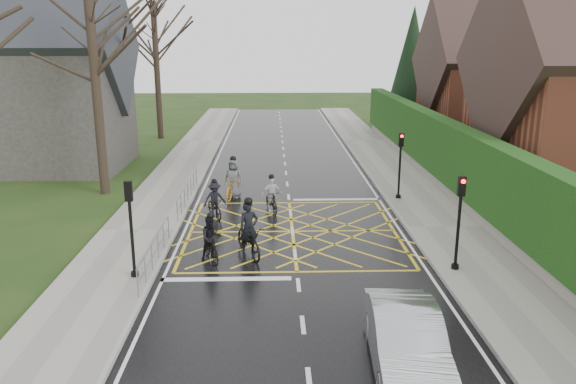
{
  "coord_description": "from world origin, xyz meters",
  "views": [
    {
      "loc": [
        -0.78,
        -20.87,
        7.29
      ],
      "look_at": [
        -0.14,
        1.16,
        1.3
      ],
      "focal_mm": 35.0,
      "sensor_mm": 36.0,
      "label": 1
    }
  ],
  "objects_px": {
    "cyclist_mid": "(215,203)",
    "car": "(407,342)",
    "cyclist_rear": "(249,237)",
    "cyclist_front": "(271,198)",
    "cyclist_back": "(211,242)",
    "cyclist_lead": "(234,184)"
  },
  "relations": [
    {
      "from": "cyclist_back",
      "to": "cyclist_lead",
      "type": "xyz_separation_m",
      "value": [
        0.26,
        7.8,
        0.07
      ]
    },
    {
      "from": "cyclist_rear",
      "to": "cyclist_back",
      "type": "relative_size",
      "value": 1.31
    },
    {
      "from": "cyclist_lead",
      "to": "cyclist_mid",
      "type": "bearing_deg",
      "value": -89.09
    },
    {
      "from": "cyclist_mid",
      "to": "cyclist_lead",
      "type": "bearing_deg",
      "value": 54.89
    },
    {
      "from": "cyclist_back",
      "to": "cyclist_lead",
      "type": "relative_size",
      "value": 0.79
    },
    {
      "from": "cyclist_mid",
      "to": "car",
      "type": "height_order",
      "value": "cyclist_mid"
    },
    {
      "from": "cyclist_back",
      "to": "cyclist_lead",
      "type": "distance_m",
      "value": 7.8
    },
    {
      "from": "cyclist_back",
      "to": "cyclist_lead",
      "type": "bearing_deg",
      "value": 66.54
    },
    {
      "from": "cyclist_rear",
      "to": "cyclist_mid",
      "type": "bearing_deg",
      "value": 87.67
    },
    {
      "from": "cyclist_mid",
      "to": "cyclist_front",
      "type": "relative_size",
      "value": 1.03
    },
    {
      "from": "cyclist_rear",
      "to": "cyclist_front",
      "type": "relative_size",
      "value": 1.3
    },
    {
      "from": "cyclist_back",
      "to": "car",
      "type": "distance_m",
      "value": 8.51
    },
    {
      "from": "cyclist_rear",
      "to": "cyclist_back",
      "type": "xyz_separation_m",
      "value": [
        -1.27,
        -0.42,
        -0.04
      ]
    },
    {
      "from": "cyclist_back",
      "to": "cyclist_rear",
      "type": "bearing_deg",
      "value": -3.32
    },
    {
      "from": "cyclist_rear",
      "to": "cyclist_mid",
      "type": "relative_size",
      "value": 1.27
    },
    {
      "from": "cyclist_mid",
      "to": "car",
      "type": "bearing_deg",
      "value": -88.24
    },
    {
      "from": "cyclist_back",
      "to": "cyclist_mid",
      "type": "relative_size",
      "value": 0.97
    },
    {
      "from": "cyclist_rear",
      "to": "cyclist_lead",
      "type": "height_order",
      "value": "cyclist_rear"
    },
    {
      "from": "cyclist_rear",
      "to": "cyclist_mid",
      "type": "xyz_separation_m",
      "value": [
        -1.62,
        4.47,
        -0.07
      ]
    },
    {
      "from": "cyclist_front",
      "to": "cyclist_back",
      "type": "bearing_deg",
      "value": -126.69
    },
    {
      "from": "cyclist_mid",
      "to": "car",
      "type": "relative_size",
      "value": 0.41
    },
    {
      "from": "cyclist_lead",
      "to": "cyclist_rear",
      "type": "bearing_deg",
      "value": -69.38
    }
  ]
}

